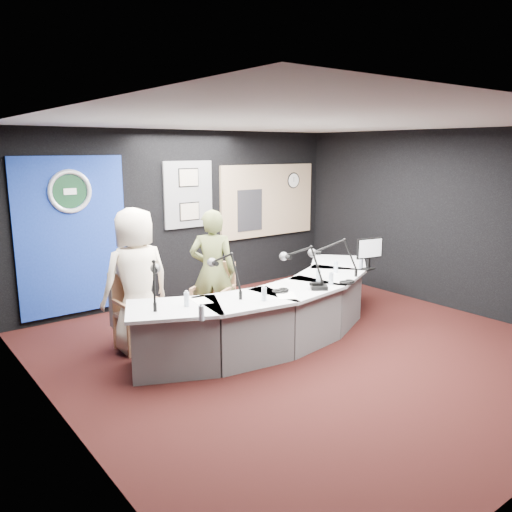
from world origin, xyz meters
TOP-DOWN VIEW (x-y plane):
  - ground at (0.00, 0.00)m, footprint 6.00×6.00m
  - ceiling at (0.00, 0.00)m, footprint 6.00×6.00m
  - wall_back at (0.00, 3.00)m, footprint 6.00×0.02m
  - wall_left at (-3.00, 0.00)m, footprint 0.02×6.00m
  - wall_right at (3.00, 0.00)m, footprint 0.02×6.00m
  - broadcast_desk at (-0.05, 0.55)m, footprint 4.50×1.90m
  - backdrop_panel at (-1.90, 2.97)m, footprint 1.60×0.05m
  - agency_seal at (-1.90, 2.93)m, footprint 0.63×0.07m
  - seal_center at (-1.90, 2.94)m, footprint 0.48×0.01m
  - pinboard at (0.05, 2.97)m, footprint 0.90×0.04m
  - framed_photo_upper at (0.05, 2.94)m, footprint 0.34×0.02m
  - framed_photo_lower at (0.05, 2.94)m, footprint 0.34×0.02m
  - booth_window_frame at (1.75, 2.97)m, footprint 2.12×0.06m
  - booth_glow at (1.75, 2.96)m, footprint 2.00×0.02m
  - equipment_rack at (1.30, 2.94)m, footprint 0.55×0.02m
  - wall_clock at (2.35, 2.94)m, footprint 0.28×0.01m
  - armchair_left at (-1.68, 1.31)m, footprint 0.58×0.58m
  - armchair_right at (-0.59, 1.26)m, footprint 0.80×0.80m
  - draped_jacket at (-1.69, 1.56)m, footprint 0.50×0.12m
  - person_man at (-1.68, 1.31)m, footprint 0.90×0.60m
  - person_woman at (-0.59, 1.26)m, footprint 0.74×0.71m
  - computer_monitor at (1.54, 0.35)m, footprint 0.41×0.11m
  - desk_phone at (0.20, 0.01)m, footprint 0.26×0.26m
  - headphones_near at (0.70, -0.01)m, footprint 0.21×0.21m
  - headphones_far at (-0.27, 0.21)m, footprint 0.22×0.22m
  - paper_stack at (-1.26, 0.48)m, footprint 0.23×0.30m
  - notepad at (-0.32, 0.04)m, footprint 0.36×0.39m
  - boom_mic_a at (-1.72, 0.72)m, footprint 0.41×0.67m
  - boom_mic_b at (-0.85, 0.56)m, footprint 0.16×0.74m
  - boom_mic_c at (0.17, 0.29)m, footprint 0.24×0.73m
  - boom_mic_d at (0.82, 0.35)m, footprint 0.62×0.49m
  - water_bottles at (-0.05, 0.20)m, footprint 3.18×0.70m

SIDE VIEW (x-z plane):
  - ground at x=0.00m, z-range 0.00..0.00m
  - broadcast_desk at x=-0.05m, z-range 0.00..0.75m
  - armchair_left at x=-1.68m, z-range 0.00..1.00m
  - armchair_right at x=-0.59m, z-range 0.00..1.03m
  - draped_jacket at x=-1.69m, z-range 0.27..0.97m
  - paper_stack at x=-1.26m, z-range 0.75..0.75m
  - notepad at x=-0.32m, z-range 0.75..0.75m
  - headphones_near at x=0.70m, z-range 0.75..0.79m
  - headphones_far at x=-0.27m, z-range 0.75..0.79m
  - desk_phone at x=0.20m, z-range 0.75..0.80m
  - water_bottles at x=-0.05m, z-range 0.75..0.93m
  - person_woman at x=-0.59m, z-range 0.00..1.71m
  - person_man at x=-1.68m, z-range 0.00..1.80m
  - boom_mic_a at x=-1.72m, z-range 0.75..1.35m
  - boom_mic_b at x=-0.85m, z-range 0.75..1.35m
  - boom_mic_c at x=0.17m, z-range 0.75..1.35m
  - boom_mic_d at x=0.82m, z-range 0.75..1.35m
  - computer_monitor at x=1.54m, z-range 0.93..1.21m
  - backdrop_panel at x=-1.90m, z-range 0.10..2.40m
  - wall_back at x=0.00m, z-range 0.00..2.80m
  - wall_left at x=-3.00m, z-range 0.00..2.80m
  - wall_right at x=3.00m, z-range 0.00..2.80m
  - equipment_rack at x=1.30m, z-range 1.03..1.78m
  - framed_photo_lower at x=0.05m, z-range 1.33..1.60m
  - booth_window_frame at x=1.75m, z-range 0.89..2.21m
  - booth_glow at x=1.75m, z-range 0.95..2.15m
  - pinboard at x=0.05m, z-range 1.20..2.30m
  - agency_seal at x=-1.90m, z-range 1.58..2.21m
  - seal_center at x=-1.90m, z-range 1.66..2.14m
  - wall_clock at x=2.35m, z-range 1.76..2.04m
  - framed_photo_upper at x=0.05m, z-range 1.89..2.17m
  - ceiling at x=0.00m, z-range 2.79..2.81m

